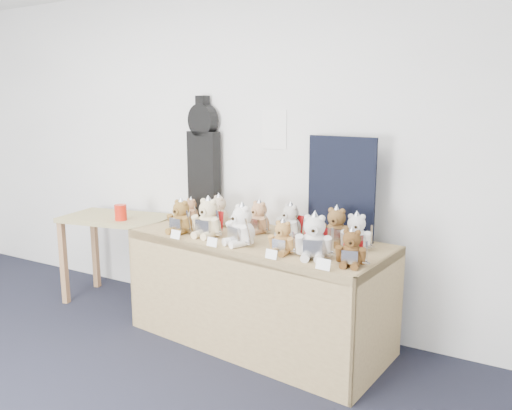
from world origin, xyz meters
The scene contains 22 objects.
room_shell centered at (0.66, 2.49, 1.54)m, with size 6.00×6.00×6.00m.
display_table centered at (0.75, 1.98, 0.62)m, with size 1.96×0.99×0.79m.
side_table centered at (-0.69, 2.13, 0.65)m, with size 1.00×0.67×0.77m.
guitar_case centered at (0.03, 2.44, 1.28)m, with size 0.32×0.14×1.01m.
navy_board centered at (1.26, 2.36, 1.15)m, with size 0.54×0.02×0.72m, color black.
red_cup centered at (-0.55, 2.04, 0.84)m, with size 0.10×0.10×0.13m, color red.
teddy_front_far_left centered at (0.19, 1.90, 0.90)m, with size 0.23×0.20×0.28m.
teddy_front_left centered at (0.43, 1.92, 0.91)m, with size 0.26×0.21×0.32m.
teddy_front_centre centered at (0.76, 1.84, 0.91)m, with size 0.25×0.25×0.32m.
teddy_front_right centered at (1.09, 1.80, 0.88)m, with size 0.20×0.16×0.24m.
teddy_front_far_right centered at (1.31, 1.80, 0.91)m, with size 0.26×0.24×0.31m.
teddy_front_end centered at (1.56, 1.77, 0.88)m, with size 0.21×0.18×0.25m.
teddy_back_left centered at (0.30, 2.24, 0.89)m, with size 0.22×0.22×0.27m.
teddy_back_centre_left centered at (0.69, 2.20, 0.89)m, with size 0.22×0.20×0.27m.
teddy_back_centre_right centered at (0.94, 2.21, 0.89)m, with size 0.22×0.21×0.27m.
teddy_back_right centered at (1.31, 2.17, 0.90)m, with size 0.24×0.19×0.29m.
teddy_back_end centered at (1.47, 2.11, 0.89)m, with size 0.23×0.20×0.27m.
teddy_back_far_left centered at (0.01, 2.27, 0.87)m, with size 0.17×0.15×0.21m.
entry_card_a centered at (0.27, 1.74, 0.82)m, with size 0.09×0.00×0.06m, color white.
entry_card_b centered at (0.61, 1.70, 0.82)m, with size 0.09×0.00×0.06m, color white.
entry_card_c centered at (1.09, 1.65, 0.82)m, with size 0.08×0.00×0.06m, color white.
entry_card_d centered at (1.45, 1.61, 0.82)m, with size 0.09×0.00×0.07m, color white.
Camera 1 is at (2.46, -0.96, 1.70)m, focal length 35.00 mm.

